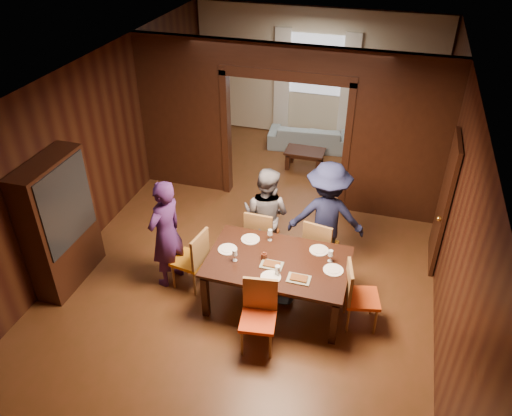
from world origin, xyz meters
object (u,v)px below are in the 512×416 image
(coffee_table, at_px, (305,159))
(sofa, at_px, (309,137))
(person_grey, at_px, (266,215))
(chair_far_l, at_px, (262,234))
(chair_far_r, at_px, (321,244))
(chair_near, at_px, (258,319))
(person_navy, at_px, (327,217))
(hutch, at_px, (59,224))
(chair_right, at_px, (362,296))
(dining_table, at_px, (277,282))
(chair_left, at_px, (189,258))
(person_purple, at_px, (166,234))

(coffee_table, bearing_deg, sofa, 95.50)
(person_grey, xyz_separation_m, chair_far_l, (-0.04, -0.07, -0.31))
(chair_far_r, bearing_deg, chair_near, 84.47)
(person_navy, bearing_deg, hutch, 13.27)
(chair_near, bearing_deg, chair_right, 24.39)
(person_grey, height_order, dining_table, person_grey)
(chair_left, height_order, chair_right, same)
(person_grey, distance_m, hutch, 2.99)
(dining_table, bearing_deg, person_navy, 65.43)
(dining_table, xyz_separation_m, coffee_table, (-0.44, 4.02, -0.18))
(chair_far_r, distance_m, hutch, 3.80)
(chair_left, distance_m, chair_far_r, 1.97)
(hutch, bearing_deg, sofa, 64.25)
(coffee_table, xyz_separation_m, chair_right, (1.61, -4.10, 0.28))
(hutch, bearing_deg, chair_far_l, 25.34)
(person_purple, relative_size, chair_left, 1.76)
(chair_right, xyz_separation_m, chair_far_r, (-0.73, 0.95, 0.00))
(chair_right, bearing_deg, coffee_table, 8.45)
(sofa, relative_size, chair_right, 1.86)
(coffee_table, bearing_deg, person_navy, -72.94)
(chair_left, relative_size, chair_far_r, 1.00)
(person_purple, bearing_deg, chair_near, 79.12)
(coffee_table, xyz_separation_m, chair_far_r, (0.88, -3.15, 0.28))
(dining_table, xyz_separation_m, chair_near, (-0.04, -0.85, 0.10))
(person_purple, relative_size, person_navy, 0.96)
(sofa, xyz_separation_m, chair_far_l, (0.06, -4.10, 0.22))
(dining_table, height_order, chair_near, chair_near)
(person_purple, xyz_separation_m, person_navy, (2.13, 1.03, 0.03))
(person_purple, relative_size, chair_near, 1.76)
(person_grey, distance_m, chair_left, 1.34)
(chair_far_r, bearing_deg, chair_left, 36.19)
(person_grey, bearing_deg, hutch, 37.05)
(chair_near, height_order, hutch, hutch)
(person_purple, distance_m, coffee_table, 4.24)
(person_navy, xyz_separation_m, chair_right, (0.70, -1.11, -0.40))
(coffee_table, xyz_separation_m, chair_left, (-0.89, -4.01, 0.28))
(chair_left, distance_m, chair_far_l, 1.22)
(person_navy, relative_size, chair_far_r, 1.83)
(coffee_table, bearing_deg, chair_right, -68.51)
(chair_left, bearing_deg, chair_far_r, 125.60)
(person_navy, relative_size, coffee_table, 2.22)
(person_purple, bearing_deg, chair_right, 105.32)
(dining_table, relative_size, coffee_table, 2.40)
(sofa, height_order, chair_left, chair_left)
(dining_table, height_order, chair_right, chair_right)
(person_purple, bearing_deg, person_navy, 132.80)
(sofa, relative_size, hutch, 0.90)
(coffee_table, relative_size, chair_far_l, 0.82)
(person_grey, xyz_separation_m, coffee_table, (-0.01, 3.06, -0.60))
(chair_right, bearing_deg, person_purple, 75.21)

